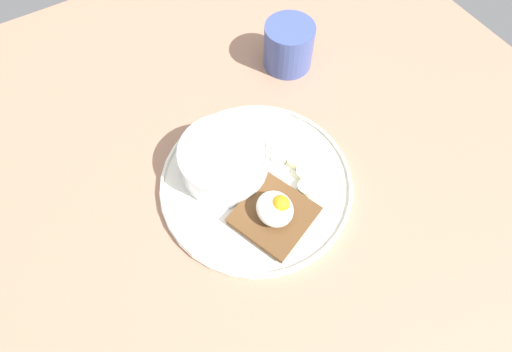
# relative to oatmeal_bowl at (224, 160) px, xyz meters

# --- Properties ---
(ground_plane) EXTENTS (1.20, 1.20, 0.02)m
(ground_plane) POSITION_rel_oatmeal_bowl_xyz_m (-0.04, -0.03, -0.05)
(ground_plane) COLOR #9E735C
(ground_plane) RESTS_ON ground
(plate) EXTENTS (0.31, 0.31, 0.02)m
(plate) POSITION_rel_oatmeal_bowl_xyz_m (-0.04, -0.03, -0.03)
(plate) COLOR silver
(plate) RESTS_ON ground_plane
(oatmeal_bowl) EXTENTS (0.14, 0.14, 0.06)m
(oatmeal_bowl) POSITION_rel_oatmeal_bowl_xyz_m (0.00, 0.00, 0.00)
(oatmeal_bowl) COLOR white
(oatmeal_bowl) RESTS_ON plate
(toast_slice) EXTENTS (0.14, 0.14, 0.01)m
(toast_slice) POSITION_rel_oatmeal_bowl_xyz_m (-0.11, -0.02, -0.02)
(toast_slice) COLOR brown
(toast_slice) RESTS_ON plate
(poached_egg) EXTENTS (0.06, 0.05, 0.04)m
(poached_egg) POSITION_rel_oatmeal_bowl_xyz_m (-0.11, -0.02, 0.00)
(poached_egg) COLOR white
(poached_egg) RESTS_ON toast_slice
(banana_slice_front) EXTENTS (0.04, 0.04, 0.02)m
(banana_slice_front) POSITION_rel_oatmeal_bowl_xyz_m (-0.10, -0.09, -0.02)
(banana_slice_front) COLOR beige
(banana_slice_front) RESTS_ON plate
(banana_slice_left) EXTENTS (0.05, 0.05, 0.02)m
(banana_slice_left) POSITION_rel_oatmeal_bowl_xyz_m (-0.05, -0.11, -0.02)
(banana_slice_left) COLOR #F1F1BB
(banana_slice_left) RESTS_ON plate
(banana_slice_back) EXTENTS (0.03, 0.03, 0.02)m
(banana_slice_back) POSITION_rel_oatmeal_bowl_xyz_m (-0.03, -0.09, -0.02)
(banana_slice_back) COLOR #F4E3C9
(banana_slice_back) RESTS_ON plate
(banana_slice_right) EXTENTS (0.04, 0.04, 0.02)m
(banana_slice_right) POSITION_rel_oatmeal_bowl_xyz_m (-0.07, -0.11, -0.02)
(banana_slice_right) COLOR beige
(banana_slice_right) RESTS_ON plate
(coffee_mug) EXTENTS (0.09, 0.09, 0.09)m
(coffee_mug) POSITION_rel_oatmeal_bowl_xyz_m (0.16, -0.22, 0.00)
(coffee_mug) COLOR #3E4F91
(coffee_mug) RESTS_ON ground_plane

